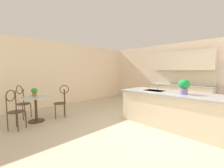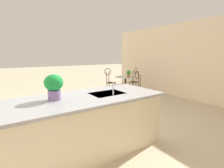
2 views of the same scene
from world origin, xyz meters
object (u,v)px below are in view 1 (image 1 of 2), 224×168
(chair_near_window, at_px, (22,100))
(chair_toward_desk, at_px, (14,108))
(bistro_table, at_px, (36,107))
(potted_plant_counter_near, at_px, (184,86))
(chair_by_island, at_px, (62,100))
(potted_plant_on_table, at_px, (34,92))

(chair_near_window, bearing_deg, chair_toward_desk, -22.17)
(bistro_table, xyz_separation_m, potted_plant_counter_near, (3.27, 2.43, 0.69))
(chair_by_island, distance_m, potted_plant_on_table, 0.82)
(chair_near_window, bearing_deg, chair_by_island, 49.30)
(chair_by_island, relative_size, chair_toward_desk, 1.00)
(chair_by_island, bearing_deg, chair_toward_desk, -82.09)
(chair_near_window, height_order, potted_plant_on_table, chair_near_window)
(chair_near_window, bearing_deg, bistro_table, 16.66)
(potted_plant_on_table, distance_m, potted_plant_counter_near, 4.18)
(chair_toward_desk, bearing_deg, bistro_table, 118.39)
(chair_toward_desk, bearing_deg, potted_plant_on_table, 126.89)
(bistro_table, distance_m, chair_by_island, 0.75)
(chair_near_window, height_order, chair_by_island, same)
(chair_near_window, bearing_deg, potted_plant_counter_near, 33.75)
(potted_plant_on_table, bearing_deg, bistro_table, -7.27)
(chair_near_window, relative_size, chair_by_island, 1.00)
(chair_toward_desk, relative_size, potted_plant_on_table, 4.30)
(chair_by_island, height_order, potted_plant_on_table, chair_by_island)
(chair_toward_desk, bearing_deg, chair_near_window, 157.83)
(potted_plant_counter_near, bearing_deg, chair_by_island, -151.53)
(potted_plant_counter_near, bearing_deg, bistro_table, -143.40)
(chair_toward_desk, distance_m, potted_plant_on_table, 0.83)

